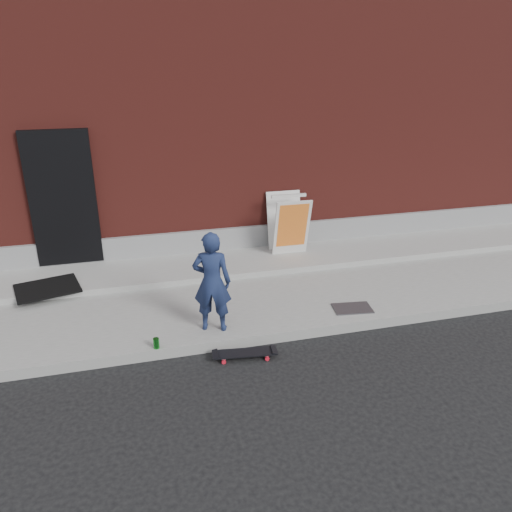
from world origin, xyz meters
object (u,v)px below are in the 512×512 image
object	(u,v)px
pizza_sign	(288,223)
child	(212,282)
skateboard	(245,353)
soda_can	(156,343)

from	to	relation	value
pizza_sign	child	bearing A→B (deg)	-128.69
skateboard	pizza_sign	world-z (taller)	pizza_sign
skateboard	pizza_sign	bearing A→B (deg)	62.14
soda_can	skateboard	bearing A→B (deg)	-14.82
pizza_sign	soda_can	bearing A→B (deg)	-135.50
child	soda_can	distance (m)	1.05
soda_can	child	bearing A→B (deg)	20.86
child	skateboard	world-z (taller)	child
child	skateboard	size ratio (longest dim) A/B	1.70
skateboard	soda_can	bearing A→B (deg)	165.18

